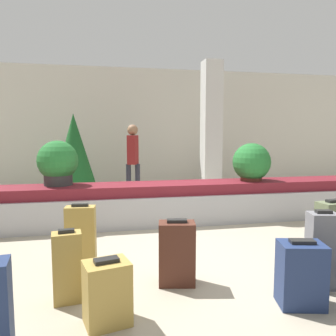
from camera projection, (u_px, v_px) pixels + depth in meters
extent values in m
plane|color=#9E937F|center=(197.00, 261.00, 3.79)|extent=(18.00, 18.00, 0.00)
cube|color=beige|center=(142.00, 129.00, 8.83)|extent=(18.00, 0.06, 3.20)
cube|color=#9E9EA3|center=(168.00, 207.00, 5.47)|extent=(7.35, 0.82, 0.48)
cube|color=maroon|center=(168.00, 188.00, 5.43)|extent=(7.05, 0.66, 0.17)
cube|color=silver|center=(211.00, 128.00, 7.95)|extent=(0.44, 0.44, 3.20)
cube|color=slate|center=(322.00, 250.00, 3.10)|extent=(0.29, 0.24, 0.72)
cube|color=black|center=(324.00, 212.00, 3.06)|extent=(0.15, 0.10, 0.03)
cube|color=navy|center=(301.00, 274.00, 2.78)|extent=(0.42, 0.35, 0.55)
cube|color=black|center=(302.00, 241.00, 2.75)|extent=(0.22, 0.14, 0.03)
cube|color=#472319|center=(177.00, 253.00, 3.18)|extent=(0.38, 0.28, 0.61)
cube|color=black|center=(177.00, 221.00, 3.14)|extent=(0.20, 0.11, 0.03)
cube|color=#A3843D|center=(67.00, 267.00, 2.84)|extent=(0.26, 0.19, 0.62)
cube|color=black|center=(66.00, 231.00, 2.80)|extent=(0.14, 0.07, 0.03)
cube|color=#5B6647|center=(333.00, 235.00, 3.55)|extent=(0.38, 0.25, 0.73)
cube|color=black|center=(335.00, 201.00, 3.51)|extent=(0.20, 0.10, 0.03)
cube|color=#A3843D|center=(81.00, 239.00, 3.48)|extent=(0.32, 0.19, 0.70)
cube|color=black|center=(80.00, 205.00, 3.45)|extent=(0.17, 0.07, 0.03)
cube|color=#A3843D|center=(107.00, 293.00, 2.51)|extent=(0.39, 0.34, 0.49)
cube|color=black|center=(106.00, 260.00, 2.48)|extent=(0.20, 0.13, 0.03)
cylinder|color=#2D2D2D|center=(58.00, 178.00, 5.19)|extent=(0.44, 0.44, 0.22)
sphere|color=#236B2D|center=(58.00, 161.00, 5.16)|extent=(0.63, 0.63, 0.63)
cylinder|color=#4C2319|center=(251.00, 176.00, 5.70)|extent=(0.36, 0.36, 0.15)
sphere|color=#236B2D|center=(252.00, 162.00, 5.68)|extent=(0.65, 0.65, 0.65)
cylinder|color=#282833|center=(129.00, 182.00, 7.24)|extent=(0.11, 0.11, 0.80)
cylinder|color=#282833|center=(138.00, 182.00, 7.28)|extent=(0.11, 0.11, 0.80)
cube|color=maroon|center=(133.00, 150.00, 7.18)|extent=(0.28, 0.36, 0.63)
sphere|color=#936B4C|center=(133.00, 130.00, 7.14)|extent=(0.23, 0.23, 0.23)
cylinder|color=#4C331E|center=(76.00, 198.00, 7.06)|extent=(0.16, 0.16, 0.18)
cone|color=#195623|center=(74.00, 154.00, 6.97)|extent=(1.00, 1.00, 1.71)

